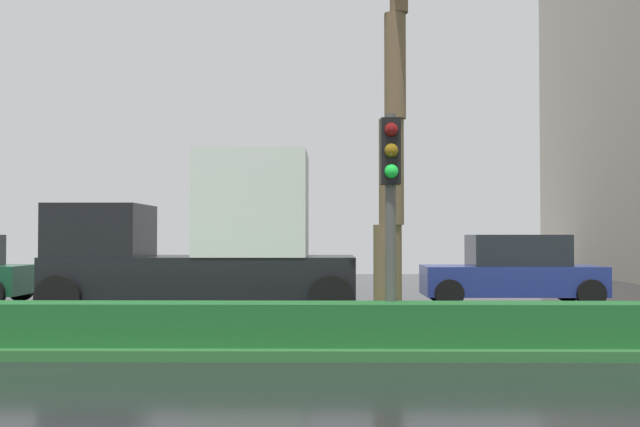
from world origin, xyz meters
name	(u,v)px	position (x,y,z in m)	size (l,w,h in m)	color
ground_plane	(42,337)	(0.00, 9.00, -0.05)	(90.00, 42.00, 0.10)	black
median_strip	(19,337)	(0.00, 8.00, 0.07)	(85.50, 4.00, 0.15)	#2D6B33
traffic_signal_median_right	(391,185)	(5.85, 6.84, 2.44)	(0.28, 0.43, 3.32)	#4C4C47
box_truck_lead	(208,243)	(2.37, 12.16, 1.55)	(6.40, 2.64, 3.46)	black
car_in_traffic_third	(513,271)	(9.47, 14.73, 0.83)	(4.30, 2.02, 1.72)	navy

